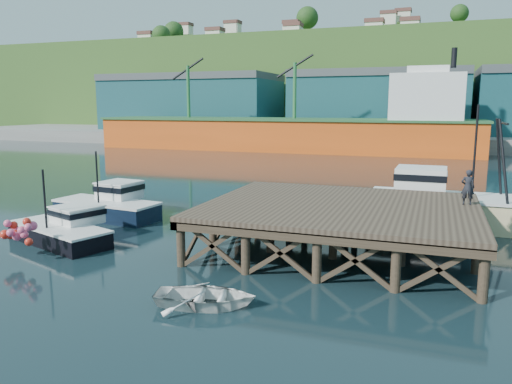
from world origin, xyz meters
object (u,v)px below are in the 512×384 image
at_px(boat_navy, 110,204).
at_px(dockworker, 468,187).
at_px(boat_black, 63,229).
at_px(dinghy, 205,296).
at_px(trawler, 458,202).

xyz_separation_m(boat_navy, dockworker, (19.34, -0.13, 2.12)).
distance_m(boat_black, dockworker, 19.05).
height_order(boat_navy, dinghy, boat_navy).
distance_m(trawler, dockworker, 4.98).
bearing_deg(dockworker, boat_navy, -0.40).
bearing_deg(trawler, dinghy, -117.92).
bearing_deg(boat_black, trawler, 47.70).
distance_m(boat_navy, dinghy, 14.91).
bearing_deg(boat_black, dinghy, -6.86).
bearing_deg(dockworker, boat_black, 15.82).
bearing_deg(boat_navy, boat_black, -71.00).
xyz_separation_m(dinghy, dockworker, (8.35, 9.93, 2.58)).
relative_size(trawler, dinghy, 2.96).
bearing_deg(dockworker, trawler, -88.17).
distance_m(boat_navy, boat_black, 5.41).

